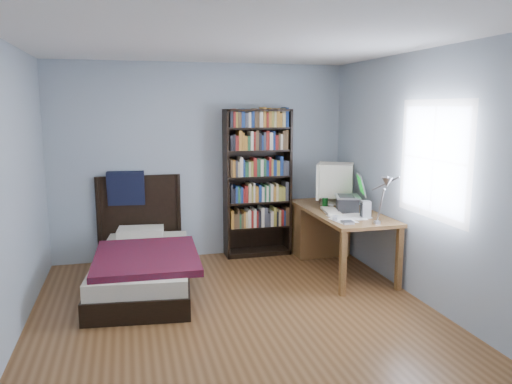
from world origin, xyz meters
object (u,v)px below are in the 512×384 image
(bookshelf, at_px, (257,183))
(bed, at_px, (143,262))
(desk, at_px, (325,226))
(desk_lamp, at_px, (386,187))
(crt_monitor, at_px, (334,181))
(keyboard, at_px, (331,211))
(laptop, at_px, (349,201))
(soda_can, at_px, (325,202))
(speaker, at_px, (366,209))

(bookshelf, distance_m, bed, 1.86)
(desk, relative_size, desk_lamp, 3.03)
(bookshelf, bearing_deg, crt_monitor, -26.39)
(desk, relative_size, crt_monitor, 2.74)
(crt_monitor, bearing_deg, desk, 143.52)
(keyboard, bearing_deg, desk, 84.01)
(desk_lamp, xyz_separation_m, bookshelf, (-0.77, 1.95, -0.22))
(crt_monitor, height_order, laptop, crt_monitor)
(soda_can, bearing_deg, bed, -175.90)
(laptop, distance_m, desk_lamp, 1.09)
(crt_monitor, xyz_separation_m, desk_lamp, (-0.12, -1.51, 0.16))
(desk, distance_m, bookshelf, 1.04)
(desk_lamp, distance_m, bed, 2.72)
(desk, relative_size, bookshelf, 0.89)
(desk_lamp, distance_m, bookshelf, 2.11)
(desk, bearing_deg, desk_lamp, -91.35)
(speaker, distance_m, bookshelf, 1.59)
(crt_monitor, xyz_separation_m, speaker, (0.01, -0.87, -0.20))
(speaker, xyz_separation_m, bed, (-2.41, 0.51, -0.57))
(desk_lamp, distance_m, soda_can, 1.37)
(crt_monitor, height_order, soda_can, crt_monitor)
(desk_lamp, xyz_separation_m, bed, (-2.28, 1.15, -0.93))
(keyboard, xyz_separation_m, bookshelf, (-0.64, 0.95, 0.22))
(crt_monitor, bearing_deg, soda_can, -134.02)
(desk_lamp, bearing_deg, bed, 153.27)
(desk_lamp, xyz_separation_m, keyboard, (-0.12, 1.00, -0.44))
(desk, relative_size, bed, 0.81)
(speaker, height_order, soda_can, speaker)
(laptop, bearing_deg, bookshelf, 133.79)
(crt_monitor, distance_m, laptop, 0.51)
(desk_lamp, height_order, speaker, desk_lamp)
(desk, xyz_separation_m, keyboard, (-0.16, -0.57, 0.32))
(speaker, bearing_deg, bed, 177.42)
(desk_lamp, height_order, bookshelf, bookshelf)
(crt_monitor, xyz_separation_m, bookshelf, (-0.89, 0.44, -0.06))
(keyboard, bearing_deg, speaker, -44.75)
(bookshelf, bearing_deg, desk_lamp, -68.58)
(crt_monitor, distance_m, desk_lamp, 1.52)
(laptop, relative_size, keyboard, 1.06)
(keyboard, bearing_deg, laptop, 17.92)
(desk, height_order, bed, bed)
(desk_lamp, xyz_separation_m, speaker, (0.13, 0.64, -0.36))
(speaker, bearing_deg, soda_can, 116.70)
(desk, relative_size, speaker, 8.94)
(crt_monitor, bearing_deg, bed, -171.43)
(desk_lamp, height_order, soda_can, desk_lamp)
(speaker, relative_size, bed, 0.09)
(bookshelf, xyz_separation_m, bed, (-1.52, -0.80, -0.71))
(desk, distance_m, crt_monitor, 0.61)
(crt_monitor, bearing_deg, keyboard, -115.66)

